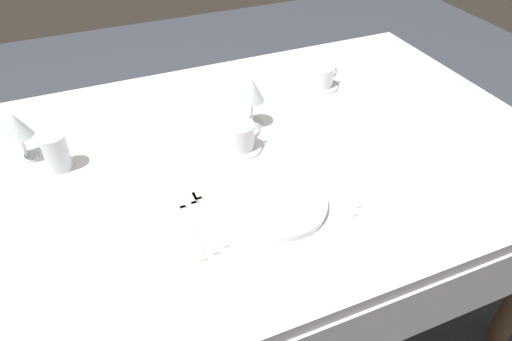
{
  "coord_description": "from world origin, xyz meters",
  "views": [
    {
      "loc": [
        -0.35,
        -0.99,
        1.51
      ],
      "look_at": [
        0.02,
        -0.11,
        0.76
      ],
      "focal_mm": 33.11,
      "sensor_mm": 36.0,
      "label": 1
    }
  ],
  "objects_px": {
    "dinner_knife": "(330,187)",
    "spoon_soup": "(332,176)",
    "fork_outer": "(207,214)",
    "dinner_plate": "(275,203)",
    "fork_salad": "(190,224)",
    "wine_glass_centre": "(252,92)",
    "drink_tumbler": "(57,154)",
    "coffee_cup_left": "(240,135)",
    "fork_inner": "(201,219)",
    "coffee_cup_right": "(321,76)",
    "wine_glass_left": "(17,127)"
  },
  "relations": [
    {
      "from": "dinner_knife",
      "to": "spoon_soup",
      "type": "height_order",
      "value": "spoon_soup"
    },
    {
      "from": "fork_outer",
      "to": "dinner_knife",
      "type": "distance_m",
      "value": 0.32
    },
    {
      "from": "dinner_knife",
      "to": "fork_outer",
      "type": "bearing_deg",
      "value": 174.85
    },
    {
      "from": "dinner_plate",
      "to": "fork_outer",
      "type": "height_order",
      "value": "dinner_plate"
    },
    {
      "from": "fork_salad",
      "to": "wine_glass_centre",
      "type": "xyz_separation_m",
      "value": [
        0.3,
        0.34,
        0.11
      ]
    },
    {
      "from": "dinner_knife",
      "to": "drink_tumbler",
      "type": "relative_size",
      "value": 2.36
    },
    {
      "from": "drink_tumbler",
      "to": "fork_salad",
      "type": "bearing_deg",
      "value": -53.24
    },
    {
      "from": "dinner_knife",
      "to": "coffee_cup_left",
      "type": "relative_size",
      "value": 2.18
    },
    {
      "from": "fork_inner",
      "to": "fork_salad",
      "type": "bearing_deg",
      "value": -168.05
    },
    {
      "from": "fork_salad",
      "to": "coffee_cup_left",
      "type": "distance_m",
      "value": 0.32
    },
    {
      "from": "drink_tumbler",
      "to": "spoon_soup",
      "type": "bearing_deg",
      "value": -25.87
    },
    {
      "from": "spoon_soup",
      "to": "drink_tumbler",
      "type": "bearing_deg",
      "value": 154.13
    },
    {
      "from": "fork_inner",
      "to": "coffee_cup_right",
      "type": "distance_m",
      "value": 0.73
    },
    {
      "from": "coffee_cup_left",
      "to": "spoon_soup",
      "type": "bearing_deg",
      "value": -49.79
    },
    {
      "from": "dinner_knife",
      "to": "wine_glass_left",
      "type": "height_order",
      "value": "wine_glass_left"
    },
    {
      "from": "fork_outer",
      "to": "dinner_knife",
      "type": "height_order",
      "value": "same"
    },
    {
      "from": "dinner_plate",
      "to": "drink_tumbler",
      "type": "bearing_deg",
      "value": 142.36
    },
    {
      "from": "fork_inner",
      "to": "spoon_soup",
      "type": "xyz_separation_m",
      "value": [
        0.36,
        0.02,
        -0.0
      ]
    },
    {
      "from": "fork_outer",
      "to": "coffee_cup_right",
      "type": "bearing_deg",
      "value": 39.18
    },
    {
      "from": "dinner_plate",
      "to": "coffee_cup_left",
      "type": "height_order",
      "value": "coffee_cup_left"
    },
    {
      "from": "spoon_soup",
      "to": "drink_tumbler",
      "type": "relative_size",
      "value": 2.08
    },
    {
      "from": "fork_salad",
      "to": "fork_outer",
      "type": "bearing_deg",
      "value": 18.25
    },
    {
      "from": "fork_inner",
      "to": "fork_salad",
      "type": "relative_size",
      "value": 0.98
    },
    {
      "from": "fork_inner",
      "to": "fork_salad",
      "type": "xyz_separation_m",
      "value": [
        -0.03,
        -0.01,
        -0.0
      ]
    },
    {
      "from": "dinner_knife",
      "to": "fork_inner",
      "type": "bearing_deg",
      "value": 176.82
    },
    {
      "from": "dinner_knife",
      "to": "spoon_soup",
      "type": "bearing_deg",
      "value": 53.16
    },
    {
      "from": "dinner_knife",
      "to": "coffee_cup_left",
      "type": "distance_m",
      "value": 0.29
    },
    {
      "from": "dinner_knife",
      "to": "wine_glass_centre",
      "type": "bearing_deg",
      "value": 100.78
    },
    {
      "from": "coffee_cup_left",
      "to": "wine_glass_centre",
      "type": "relative_size",
      "value": 0.71
    },
    {
      "from": "spoon_soup",
      "to": "drink_tumbler",
      "type": "height_order",
      "value": "drink_tumbler"
    },
    {
      "from": "spoon_soup",
      "to": "coffee_cup_right",
      "type": "xyz_separation_m",
      "value": [
        0.2,
        0.44,
        0.04
      ]
    },
    {
      "from": "dinner_knife",
      "to": "wine_glass_left",
      "type": "bearing_deg",
      "value": 148.22
    },
    {
      "from": "dinner_knife",
      "to": "coffee_cup_left",
      "type": "height_order",
      "value": "coffee_cup_left"
    },
    {
      "from": "spoon_soup",
      "to": "wine_glass_centre",
      "type": "bearing_deg",
      "value": 107.02
    },
    {
      "from": "dinner_plate",
      "to": "coffee_cup_right",
      "type": "xyz_separation_m",
      "value": [
        0.39,
        0.48,
        0.03
      ]
    },
    {
      "from": "dinner_knife",
      "to": "wine_glass_centre",
      "type": "distance_m",
      "value": 0.37
    },
    {
      "from": "dinner_plate",
      "to": "fork_salad",
      "type": "distance_m",
      "value": 0.21
    },
    {
      "from": "fork_inner",
      "to": "dinner_knife",
      "type": "height_order",
      "value": "same"
    },
    {
      "from": "wine_glass_centre",
      "to": "drink_tumbler",
      "type": "relative_size",
      "value": 1.53
    },
    {
      "from": "coffee_cup_left",
      "to": "coffee_cup_right",
      "type": "height_order",
      "value": "coffee_cup_left"
    },
    {
      "from": "wine_glass_left",
      "to": "coffee_cup_left",
      "type": "bearing_deg",
      "value": -18.64
    },
    {
      "from": "spoon_soup",
      "to": "wine_glass_centre",
      "type": "relative_size",
      "value": 1.36
    },
    {
      "from": "dinner_knife",
      "to": "coffee_cup_right",
      "type": "distance_m",
      "value": 0.53
    },
    {
      "from": "dinner_plate",
      "to": "coffee_cup_left",
      "type": "xyz_separation_m",
      "value": [
        0.01,
        0.25,
        0.04
      ]
    },
    {
      "from": "fork_outer",
      "to": "spoon_soup",
      "type": "height_order",
      "value": "spoon_soup"
    },
    {
      "from": "wine_glass_centre",
      "to": "dinner_plate",
      "type": "bearing_deg",
      "value": -103.63
    },
    {
      "from": "drink_tumbler",
      "to": "coffee_cup_left",
      "type": "bearing_deg",
      "value": -12.69
    },
    {
      "from": "dinner_plate",
      "to": "dinner_knife",
      "type": "xyz_separation_m",
      "value": [
        0.15,
        0.01,
        -0.01
      ]
    },
    {
      "from": "wine_glass_centre",
      "to": "wine_glass_left",
      "type": "xyz_separation_m",
      "value": [
        -0.63,
        0.08,
        -0.01
      ]
    },
    {
      "from": "fork_outer",
      "to": "drink_tumbler",
      "type": "relative_size",
      "value": 2.09
    }
  ]
}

